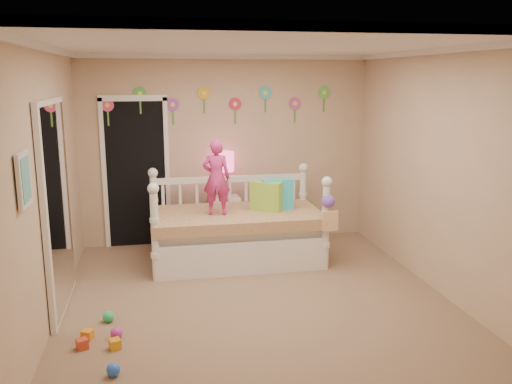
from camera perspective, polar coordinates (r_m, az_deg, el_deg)
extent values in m
cube|color=#7F684C|center=(5.68, 0.16, -11.73)|extent=(4.00, 4.50, 0.01)
cube|color=white|center=(5.20, 0.17, 15.46)|extent=(4.00, 4.50, 0.01)
cube|color=tan|center=(7.48, -3.15, 4.47)|extent=(4.00, 0.01, 2.60)
cube|color=tan|center=(5.29, -21.62, 0.38)|extent=(0.01, 4.50, 2.60)
cube|color=tan|center=(6.00, 19.28, 1.87)|extent=(0.01, 4.50, 2.60)
cube|color=#26B9C0|center=(6.76, 2.30, -0.27)|extent=(0.40, 0.15, 0.39)
cube|color=#94CA3D|center=(6.70, 1.07, -0.48)|extent=(0.41, 0.33, 0.37)
imported|color=#CB2E7F|center=(6.48, -4.26, 1.54)|extent=(0.37, 0.28, 0.92)
cube|color=white|center=(7.47, -3.40, -3.06)|extent=(0.43, 0.34, 0.68)
sphere|color=#F3209E|center=(7.37, -3.44, 0.14)|extent=(0.17, 0.17, 0.17)
cylinder|color=#F3209E|center=(7.33, -3.46, 1.52)|extent=(0.03, 0.03, 0.36)
cylinder|color=#F6498C|center=(7.30, -3.48, 3.28)|extent=(0.29, 0.29, 0.27)
cube|color=black|center=(7.44, -12.70, 2.09)|extent=(0.90, 0.04, 2.07)
cube|color=white|center=(5.62, -20.47, -1.48)|extent=(0.07, 1.30, 2.10)
cube|color=white|center=(4.37, -23.58, 1.23)|extent=(0.05, 0.34, 0.42)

